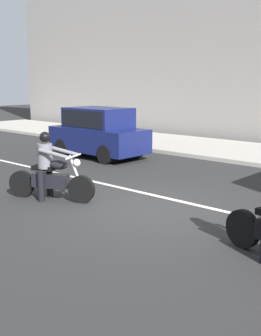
% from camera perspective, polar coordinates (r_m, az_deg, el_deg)
% --- Properties ---
extents(ground_plane, '(80.00, 80.00, 0.00)m').
position_cam_1_polar(ground_plane, '(9.01, 2.99, -5.66)').
color(ground_plane, '#272727').
extents(lane_marking_stripe, '(18.00, 0.14, 0.01)m').
position_cam_1_polar(lane_marking_stripe, '(9.80, 5.50, -4.25)').
color(lane_marking_stripe, silver).
rests_on(lane_marking_stripe, ground_plane).
extents(motorcycle_with_rider_gray, '(2.07, 1.05, 1.59)m').
position_cam_1_polar(motorcycle_with_rider_gray, '(9.74, -11.00, -0.59)').
color(motorcycle_with_rider_gray, black).
rests_on(motorcycle_with_rider_gray, ground_plane).
extents(parked_hatchback_navy, '(3.67, 1.76, 1.80)m').
position_cam_1_polar(parked_hatchback_navy, '(15.18, -4.42, 4.97)').
color(parked_hatchback_navy, '#11194C').
rests_on(parked_hatchback_navy, ground_plane).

